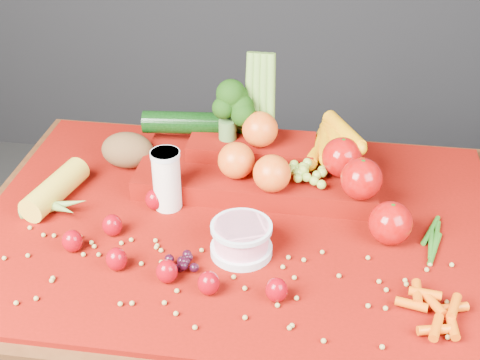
# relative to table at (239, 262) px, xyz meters

# --- Properties ---
(table) EXTENTS (1.10, 0.80, 0.75)m
(table) POSITION_rel_table_xyz_m (0.00, 0.00, 0.00)
(table) COLOR #351B0C
(table) RESTS_ON ground
(red_cloth) EXTENTS (1.05, 0.75, 0.01)m
(red_cloth) POSITION_rel_table_xyz_m (0.00, 0.00, 0.10)
(red_cloth) COLOR #700803
(red_cloth) RESTS_ON table
(milk_glass) EXTENTS (0.06, 0.06, 0.13)m
(milk_glass) POSITION_rel_table_xyz_m (-0.15, 0.03, 0.18)
(milk_glass) COLOR white
(milk_glass) RESTS_ON red_cloth
(yogurt_bowl) EXTENTS (0.12, 0.12, 0.06)m
(yogurt_bowl) POSITION_rel_table_xyz_m (0.02, -0.10, 0.14)
(yogurt_bowl) COLOR silver
(yogurt_bowl) RESTS_ON red_cloth
(strawberry_scatter) EXTENTS (0.44, 0.28, 0.05)m
(strawberry_scatter) POSITION_rel_table_xyz_m (-0.13, -0.15, 0.13)
(strawberry_scatter) COLOR #840405
(strawberry_scatter) RESTS_ON red_cloth
(dark_grape_cluster) EXTENTS (0.06, 0.05, 0.03)m
(dark_grape_cluster) POSITION_rel_table_xyz_m (-0.08, -0.16, 0.12)
(dark_grape_cluster) COLOR black
(dark_grape_cluster) RESTS_ON red_cloth
(soybean_scatter) EXTENTS (0.84, 0.24, 0.01)m
(soybean_scatter) POSITION_rel_table_xyz_m (0.00, -0.20, 0.11)
(soybean_scatter) COLOR #A29245
(soybean_scatter) RESTS_ON red_cloth
(corn_ear) EXTENTS (0.22, 0.25, 0.06)m
(corn_ear) POSITION_rel_table_xyz_m (-0.38, -0.01, 0.13)
(corn_ear) COLOR gold
(corn_ear) RESTS_ON red_cloth
(potato) EXTENTS (0.12, 0.09, 0.08)m
(potato) POSITION_rel_table_xyz_m (-0.28, 0.18, 0.15)
(potato) COLOR #523C20
(potato) RESTS_ON red_cloth
(baby_carrot_pile) EXTENTS (0.17, 0.18, 0.03)m
(baby_carrot_pile) POSITION_rel_table_xyz_m (0.37, -0.23, 0.12)
(baby_carrot_pile) COLOR #CC4F07
(baby_carrot_pile) RESTS_ON red_cloth
(green_bean_pile) EXTENTS (0.14, 0.12, 0.01)m
(green_bean_pile) POSITION_rel_table_xyz_m (0.39, -0.01, 0.11)
(green_bean_pile) COLOR #236015
(green_bean_pile) RESTS_ON red_cloth
(produce_mound) EXTENTS (0.60, 0.36, 0.27)m
(produce_mound) POSITION_rel_table_xyz_m (0.05, 0.15, 0.17)
(produce_mound) COLOR #700803
(produce_mound) RESTS_ON red_cloth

